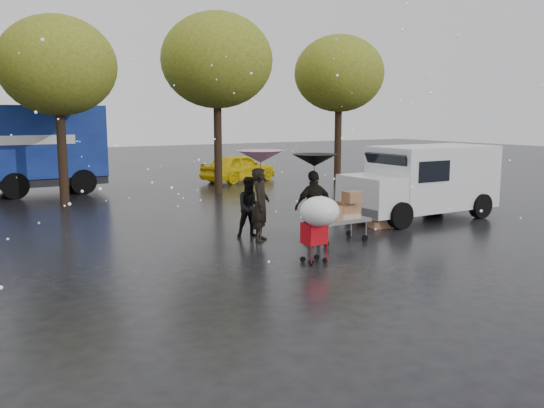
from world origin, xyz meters
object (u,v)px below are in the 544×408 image
vendor_cart (341,213)px  yellow_taxi (239,168)px  person_black (314,206)px  shopping_cart (319,215)px  white_van (424,180)px  person_pink (261,205)px  blue_truck (0,151)px

vendor_cart → yellow_taxi: size_ratio=0.39×
person_black → yellow_taxi: person_black is taller
yellow_taxi → shopping_cart: bearing=141.5°
white_van → person_pink: bearing=-177.0°
white_van → vendor_cart: bearing=-161.7°
vendor_cart → yellow_taxi: (3.74, 12.84, -0.06)m
person_pink → yellow_taxi: (5.45, 11.76, -0.25)m
vendor_cart → white_van: bearing=18.3°
white_van → yellow_taxi: bearing=92.3°
shopping_cart → person_black: bearing=57.8°
white_van → person_black: bearing=-167.5°
blue_truck → yellow_taxi: size_ratio=2.13×
person_black → vendor_cart: person_black is taller
white_van → blue_truck: blue_truck is taller
person_black → shopping_cart: bearing=63.5°
person_black → vendor_cart: size_ratio=1.18×
white_van → yellow_taxi: size_ratio=1.26×
vendor_cart → shopping_cart: shopping_cart is taller
person_black → blue_truck: (-5.82, 12.90, 0.86)m
blue_truck → white_van: bearing=-48.1°
shopping_cart → yellow_taxi: shopping_cart is taller
vendor_cart → blue_truck: (-6.42, 13.22, 1.03)m
person_pink → yellow_taxi: bearing=15.8°
person_pink → shopping_cart: (-0.08, -2.63, 0.14)m
person_black → white_van: 4.93m
shopping_cart → white_van: size_ratio=0.30×
person_pink → white_van: (5.90, 0.31, 0.24)m
yellow_taxi → person_black: bearing=143.4°
vendor_cart → shopping_cart: size_ratio=1.04×
person_pink → yellow_taxi: 12.96m
yellow_taxi → vendor_cart: bearing=146.3°
person_black → blue_truck: 14.18m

